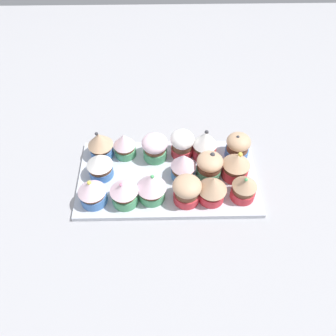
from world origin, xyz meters
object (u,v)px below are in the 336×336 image
Objects in this scene: cupcake_7 at (183,165)px; cupcake_11 at (124,145)px; cupcake_4 at (212,188)px; cupcake_12 at (155,147)px; cupcake_2 at (151,187)px; cupcake_5 at (244,187)px; cupcake_0 at (92,192)px; cupcake_1 at (124,192)px; baking_tray at (168,178)px; cupcake_13 at (182,143)px; cupcake_8 at (209,165)px; cupcake_6 at (100,165)px; cupcake_9 at (236,165)px; cupcake_15 at (238,146)px; cupcake_10 at (101,144)px; cupcake_14 at (205,144)px; cupcake_3 at (187,190)px.

cupcake_7 reaches higher than cupcake_11.
cupcake_11 is (-20.11, 13.94, -0.50)cm from cupcake_4.
cupcake_11 is at bearing 172.21° from cupcake_12.
cupcake_2 is 1.06× the size of cupcake_5.
cupcake_5 is (33.47, 0.57, 0.19)cm from cupcake_0.
cupcake_1 reaches higher than cupcake_12.
baking_tray is 5.74× the size of cupcake_13.
cupcake_5 is at bearing -26.40° from cupcake_11.
cupcake_12 is at bearing 154.98° from cupcake_8.
baking_tray is 5.80× the size of cupcake_5.
cupcake_0 is 18.92cm from cupcake_12.
cupcake_7 reaches higher than baking_tray.
cupcake_4 reaches higher than cupcake_6.
cupcake_9 is 6.19cm from cupcake_15.
cupcake_10 and cupcake_13 have the same top height.
cupcake_5 is (20.49, -0.26, -0.37)cm from cupcake_2.
cupcake_14 reaches higher than cupcake_8.
cupcake_2 reaches higher than cupcake_10.
cupcake_6 is at bearing -170.49° from cupcake_15.
cupcake_11 is (-26.32, 6.99, -0.11)cm from cupcake_9.
cupcake_8 is at bearing 15.24° from cupcake_0.
cupcake_10 reaches higher than cupcake_11.
cupcake_14 is (12.14, 0.26, 0.52)cm from cupcake_12.
cupcake_4 is at bearing -90.09° from cupcake_8.
cupcake_2 is (-3.75, -6.01, 4.55)cm from baking_tray.
cupcake_15 reaches higher than baking_tray.
cupcake_3 is (20.74, -0.02, 0.20)cm from cupcake_0.
cupcake_3 is at bearing -148.81° from cupcake_9.
cupcake_8 reaches higher than baking_tray.
cupcake_15 is at bearing -1.50° from cupcake_10.
cupcake_8 is 9.63cm from cupcake_15.
cupcake_10 is at bearing 151.85° from cupcake_4.
cupcake_8 is 1.07× the size of cupcake_12.
cupcake_12 is (-12.66, 12.92, -0.40)cm from cupcake_4.
cupcake_2 is at bearing -46.41° from cupcake_10.
cupcake_4 is 26.52cm from cupcake_6.
cupcake_5 is 14.69cm from cupcake_7.
cupcake_8 is 1.03× the size of cupcake_15.
cupcake_9 is 9.18cm from cupcake_14.
cupcake_12 reaches higher than baking_tray.
cupcake_2 is at bearing -29.30° from cupcake_6.
cupcake_6 is at bearing 83.39° from cupcake_0.
cupcake_14 is at bearing 137.17° from cupcake_9.
cupcake_13 reaches higher than cupcake_9.
baking_tray is 16.39cm from cupcake_6.
cupcake_2 is 0.94× the size of cupcake_14.
baking_tray is 12.09cm from cupcake_14.
cupcake_12 is (-12.67, 5.91, 0.00)cm from cupcake_8.
cupcake_0 is 15.42cm from cupcake_11.
baking_tray is at bearing 159.48° from cupcake_5.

